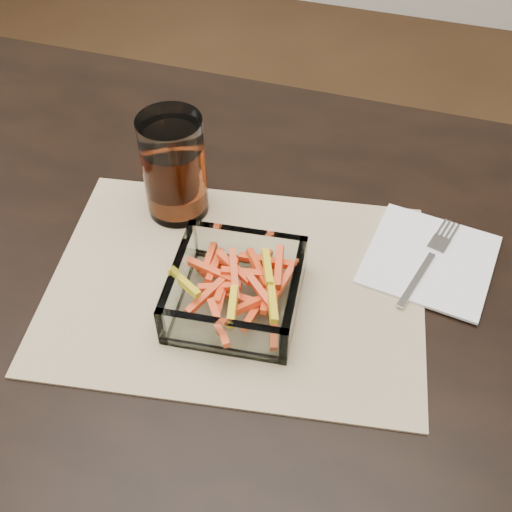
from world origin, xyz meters
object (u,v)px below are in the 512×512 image
object	(u,v)px
glass_bowl	(236,292)
tumbler	(174,170)
dining_table	(204,329)
fork	(429,259)

from	to	relation	value
glass_bowl	tumbler	distance (m)	0.19
dining_table	glass_bowl	bearing A→B (deg)	-16.73
dining_table	tumbler	world-z (taller)	tumbler
tumbler	dining_table	bearing A→B (deg)	-57.85
dining_table	glass_bowl	xyz separation A→B (m)	(0.05, -0.02, 0.11)
glass_bowl	tumbler	world-z (taller)	tumbler
dining_table	fork	bearing A→B (deg)	24.65
dining_table	tumbler	size ratio (longest dim) A/B	11.19
dining_table	glass_bowl	distance (m)	0.13
dining_table	glass_bowl	world-z (taller)	glass_bowl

